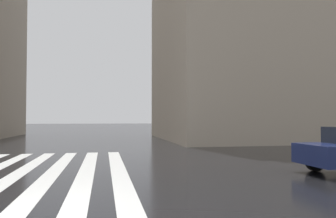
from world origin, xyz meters
The scene contains 3 objects.
ground_plane centered at (0.00, 0.00, 0.00)m, with size 220.00×220.00×0.00m, color black.
zebra_crossing centered at (4.00, 0.96, 0.00)m, with size 13.00×5.50×0.01m.
haussmann_block_corner centered at (19.58, -16.57, 10.14)m, with size 14.15×21.63×20.71m.
Camera 1 is at (-6.15, -1.06, 1.66)m, focal length 35.47 mm.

